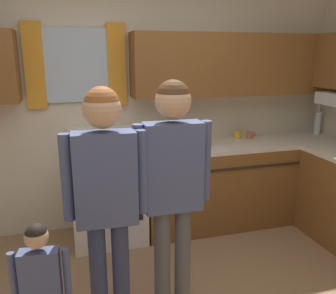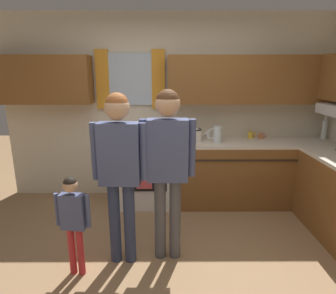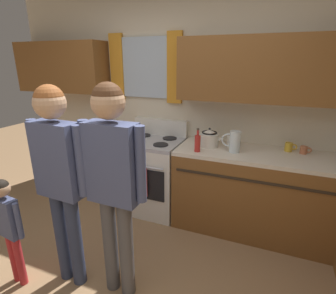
% 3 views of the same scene
% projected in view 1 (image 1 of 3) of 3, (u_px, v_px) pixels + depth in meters
% --- Properties ---
extents(back_wall_unit, '(4.60, 0.42, 2.60)m').
position_uv_depth(back_wall_unit, '(133.00, 90.00, 3.64)').
color(back_wall_unit, beige).
rests_on(back_wall_unit, ground).
extents(kitchen_counter_run, '(2.22, 1.96, 0.90)m').
position_uv_depth(kitchen_counter_run, '(285.00, 191.00, 3.67)').
color(kitchen_counter_run, brown).
rests_on(kitchen_counter_run, ground).
extents(stove_oven, '(0.70, 0.67, 1.10)m').
position_uv_depth(stove_oven, '(108.00, 194.00, 3.54)').
color(stove_oven, silver).
rests_on(stove_oven, ground).
extents(bottle_sauce_red, '(0.06, 0.06, 0.25)m').
position_uv_depth(bottle_sauce_red, '(172.00, 143.00, 3.39)').
color(bottle_sauce_red, red).
rests_on(bottle_sauce_red, kitchen_counter_run).
extents(bottle_tall_clear, '(0.07, 0.07, 0.37)m').
position_uv_depth(bottle_tall_clear, '(318.00, 122.00, 4.17)').
color(bottle_tall_clear, silver).
rests_on(bottle_tall_clear, kitchen_counter_run).
extents(mug_mustard_yellow, '(0.12, 0.08, 0.09)m').
position_uv_depth(mug_mustard_yellow, '(237.00, 134.00, 3.98)').
color(mug_mustard_yellow, gold).
rests_on(mug_mustard_yellow, kitchen_counter_run).
extents(cup_terracotta, '(0.11, 0.07, 0.08)m').
position_uv_depth(cup_terracotta, '(250.00, 135.00, 3.99)').
color(cup_terracotta, '#B76642').
rests_on(cup_terracotta, kitchen_counter_run).
extents(mug_ceramic_white, '(0.13, 0.08, 0.09)m').
position_uv_depth(mug_ceramic_white, '(186.00, 137.00, 3.84)').
color(mug_ceramic_white, white).
rests_on(mug_ceramic_white, kitchen_counter_run).
extents(stovetop_kettle, '(0.27, 0.20, 0.21)m').
position_uv_depth(stovetop_kettle, '(172.00, 138.00, 3.61)').
color(stovetop_kettle, silver).
rests_on(stovetop_kettle, kitchen_counter_run).
extents(water_pitcher, '(0.19, 0.11, 0.22)m').
position_uv_depth(water_pitcher, '(201.00, 136.00, 3.60)').
color(water_pitcher, silver).
rests_on(water_pitcher, kitchen_counter_run).
extents(adult_holding_child, '(0.51, 0.22, 1.64)m').
position_uv_depth(adult_holding_child, '(106.00, 188.00, 2.13)').
color(adult_holding_child, '#2D3856').
rests_on(adult_holding_child, ground).
extents(adult_in_plaid, '(0.52, 0.23, 1.67)m').
position_uv_depth(adult_in_plaid, '(173.00, 176.00, 2.30)').
color(adult_in_plaid, '#4C4C51').
rests_on(adult_in_plaid, ground).
extents(small_child, '(0.32, 0.13, 0.95)m').
position_uv_depth(small_child, '(41.00, 283.00, 1.96)').
color(small_child, red).
rests_on(small_child, ground).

